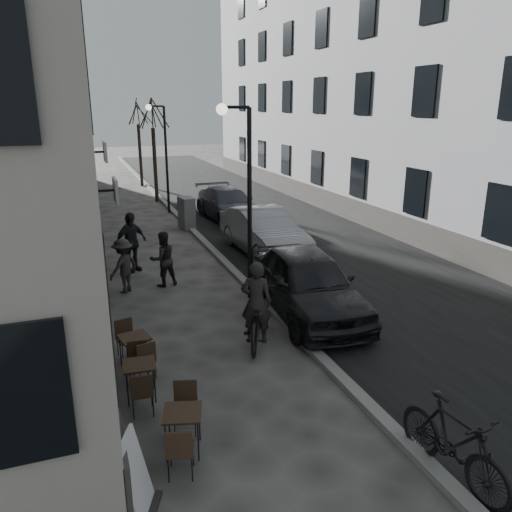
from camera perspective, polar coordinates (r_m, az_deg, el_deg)
ground at (r=8.93m, az=12.82°, el=-18.05°), size 120.00×120.00×0.00m
road at (r=24.01m, az=0.09°, el=4.74°), size 7.30×60.00×0.00m
kerb at (r=23.03m, az=-8.50°, el=4.18°), size 0.25×60.00×0.12m
building_left at (r=22.81m, az=-26.51°, el=22.68°), size 4.00×35.00×16.00m
building_right at (r=26.55m, az=12.22°, el=22.91°), size 4.00×35.00×16.00m
streetlamp_near at (r=12.84m, az=-1.48°, el=8.41°), size 0.90×0.28×5.09m
streetlamp_far at (r=24.45m, az=-10.67°, el=12.16°), size 0.90×0.28×5.09m
tree_near at (r=27.36m, az=-11.80°, el=15.73°), size 2.40×2.40×5.70m
tree_far at (r=33.30m, az=-13.41°, el=15.77°), size 2.40×2.40×5.70m
bistro_set_a at (r=7.98m, az=-8.35°, el=-18.79°), size 0.74×1.43×0.81m
bistro_set_b at (r=9.35m, az=-13.09°, el=-13.31°), size 0.59×1.39×0.81m
bistro_set_c at (r=10.36m, az=-13.65°, el=-10.24°), size 0.66×1.40×0.80m
sign_board at (r=7.11m, az=-13.37°, el=-23.97°), size 0.60×0.72×1.12m
utility_cabinet at (r=21.32m, az=-7.94°, el=4.87°), size 0.60×0.95×1.35m
bicycle at (r=11.05m, az=0.03°, el=-7.05°), size 1.58×2.28×1.14m
cyclist_rider at (r=10.91m, az=0.03°, el=-5.31°), size 0.80×0.69×1.86m
pedestrian_near at (r=14.57m, az=-10.58°, el=-0.34°), size 0.90×0.76×1.62m
pedestrian_mid at (r=14.32m, az=-14.91°, el=-1.09°), size 1.13×1.09×1.54m
pedestrian_far at (r=16.05m, az=-14.11°, el=1.54°), size 1.20×0.93×1.89m
car_near at (r=12.49m, az=5.93°, el=-3.02°), size 2.32×4.95×1.64m
car_mid at (r=17.49m, az=0.89°, el=2.79°), size 1.90×4.89×1.59m
car_far at (r=22.95m, az=-3.17°, el=5.96°), size 2.26×5.01×1.42m
moped at (r=7.82m, az=21.63°, el=-19.20°), size 0.75×2.02×1.18m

